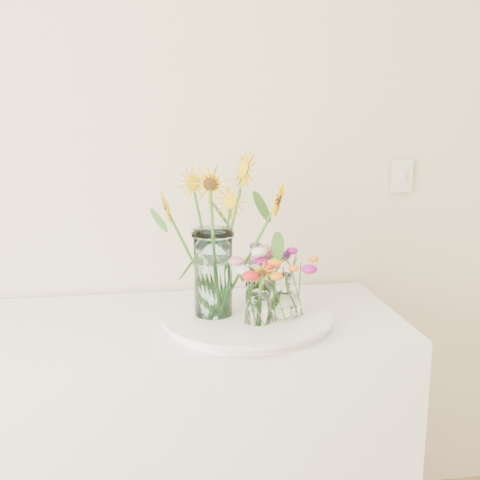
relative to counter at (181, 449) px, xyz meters
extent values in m
cube|color=white|center=(0.00, 0.00, 0.00)|extent=(1.40, 0.60, 0.90)
cylinder|color=white|center=(0.21, -0.07, 0.46)|extent=(0.49, 0.49, 0.02)
cylinder|color=#C9F7FB|center=(0.11, -0.05, 0.61)|extent=(0.12, 0.12, 0.27)
cylinder|color=white|center=(0.23, -0.14, 0.54)|extent=(0.09, 0.09, 0.13)
cylinder|color=white|center=(0.29, 0.04, 0.53)|extent=(0.07, 0.07, 0.10)
camera|label=1|loc=(-0.09, -1.79, 1.10)|focal=45.00mm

